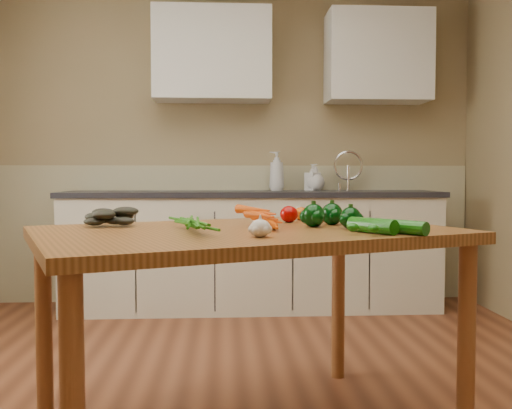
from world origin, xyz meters
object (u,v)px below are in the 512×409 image
object	(u,v)px
leafy_greens	(108,213)
tomato_b	(301,214)
soap_bottle_c	(315,178)
pepper_c	(351,218)
table	(247,253)
zucchini_a	(395,226)
soap_bottle_a	(277,171)
garlic_bulb	(260,228)
zucchini_b	(372,226)
carrot_bunch	(241,219)
pepper_b	(332,214)
pepper_a	(314,216)
tomato_c	(330,215)
tomato_a	(289,214)
soap_bottle_b	(313,177)

from	to	relation	value
leafy_greens	tomato_b	distance (m)	0.85
soap_bottle_c	pepper_c	bearing A→B (deg)	-48.52
table	zucchini_a	world-z (taller)	zucchini_a
soap_bottle_a	soap_bottle_c	xyz separation A→B (m)	(0.31, 0.02, -0.06)
table	leafy_greens	distance (m)	0.58
leafy_greens	garlic_bulb	bearing A→B (deg)	-35.73
table	zucchini_b	xyz separation A→B (m)	(0.44, -0.19, 0.12)
table	carrot_bunch	distance (m)	0.13
soap_bottle_c	pepper_b	size ratio (longest dim) A/B	2.16
tomato_b	zucchini_b	size ratio (longest dim) A/B	0.33
garlic_bulb	soap_bottle_a	bearing A→B (deg)	83.49
pepper_a	tomato_c	xyz separation A→B (m)	(0.11, 0.22, -0.01)
leafy_greens	garlic_bulb	world-z (taller)	leafy_greens
tomato_a	soap_bottle_c	bearing A→B (deg)	77.75
soap_bottle_b	leafy_greens	world-z (taller)	soap_bottle_b
soap_bottle_c	table	bearing A→B (deg)	-57.88
soap_bottle_b	tomato_c	xyz separation A→B (m)	(-0.25, -2.08, -0.15)
carrot_bunch	zucchini_a	distance (m)	0.57
pepper_c	tomato_a	bearing A→B (deg)	124.43
pepper_b	tomato_b	bearing A→B (deg)	112.10
soap_bottle_a	tomato_b	size ratio (longest dim) A/B	4.72
carrot_bunch	tomato_b	world-z (taller)	carrot_bunch
garlic_bulb	tomato_b	distance (m)	0.72
leafy_greens	soap_bottle_b	bearing A→B (deg)	62.45
pepper_a	zucchini_a	distance (m)	0.36
pepper_b	tomato_a	world-z (taller)	pepper_b
carrot_bunch	garlic_bulb	world-z (taller)	carrot_bunch
soap_bottle_b	tomato_c	world-z (taller)	soap_bottle_b
garlic_bulb	pepper_c	bearing A→B (deg)	37.17
soap_bottle_c	tomato_b	distance (m)	2.00
soap_bottle_a	leafy_greens	bearing A→B (deg)	4.54
table	tomato_a	world-z (taller)	tomato_a
pepper_a	soap_bottle_a	bearing A→B (deg)	88.35
leafy_greens	pepper_c	xyz separation A→B (m)	(0.94, -0.14, -0.01)
tomato_a	tomato_b	bearing A→B (deg)	59.37
tomato_a	zucchini_b	size ratio (longest dim) A/B	0.40
soap_bottle_a	zucchini_b	distance (m)	2.53
carrot_bunch	zucchini_b	size ratio (longest dim) A/B	1.44
table	tomato_a	distance (m)	0.36
tomato_c	zucchini_b	world-z (taller)	tomato_c
garlic_bulb	zucchini_a	xyz separation A→B (m)	(0.48, 0.09, -0.00)
leafy_greens	tomato_c	xyz separation A→B (m)	(0.92, 0.16, -0.02)
garlic_bulb	carrot_bunch	bearing A→B (deg)	101.11
soap_bottle_c	tomato_a	distance (m)	2.12
soap_bottle_c	pepper_a	xyz separation A→B (m)	(-0.38, -2.28, -0.13)
garlic_bulb	tomato_a	bearing A→B (deg)	74.27
pepper_b	tomato_b	distance (m)	0.26
tomato_c	zucchini_b	distance (m)	0.48
soap_bottle_b	tomato_b	distance (m)	2.01
table	zucchini_a	bearing A→B (deg)	-43.27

